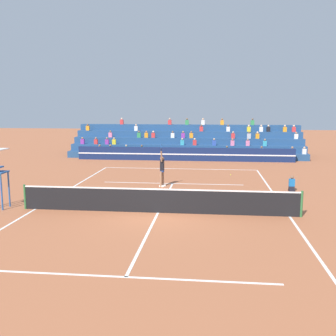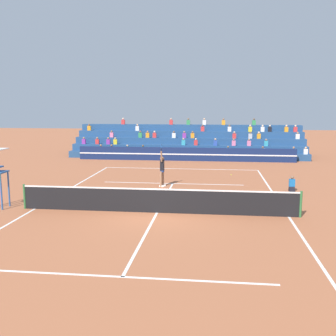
% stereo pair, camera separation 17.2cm
% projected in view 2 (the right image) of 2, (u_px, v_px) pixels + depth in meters
% --- Properties ---
extents(ground_plane, '(120.00, 120.00, 0.00)m').
position_uv_depth(ground_plane, '(157.00, 213.00, 16.83)').
color(ground_plane, '#AD603D').
extents(court_lines, '(11.10, 23.90, 0.01)m').
position_uv_depth(court_lines, '(157.00, 213.00, 16.83)').
color(court_lines, white).
rests_on(court_lines, ground).
extents(tennis_net, '(12.00, 0.10, 1.10)m').
position_uv_depth(tennis_net, '(157.00, 200.00, 16.74)').
color(tennis_net, '#2D6B38').
rests_on(tennis_net, ground).
extents(sponsor_banner_wall, '(18.00, 0.26, 1.10)m').
position_uv_depth(sponsor_banner_wall, '(185.00, 154.00, 32.59)').
color(sponsor_banner_wall, navy).
rests_on(sponsor_banner_wall, ground).
extents(bleacher_stand, '(20.70, 4.75, 3.38)m').
position_uv_depth(bleacher_stand, '(188.00, 144.00, 36.24)').
color(bleacher_stand, navy).
rests_on(bleacher_stand, ground).
extents(ball_kid_courtside, '(0.30, 0.36, 0.84)m').
position_uv_depth(ball_kid_courtside, '(292.00, 185.00, 20.97)').
color(ball_kid_courtside, black).
rests_on(ball_kid_courtside, ground).
extents(tennis_player, '(0.34, 0.87, 2.50)m').
position_uv_depth(tennis_player, '(162.00, 169.00, 22.13)').
color(tennis_player, '#9E7051').
rests_on(tennis_player, ground).
extents(tennis_ball, '(0.07, 0.07, 0.07)m').
position_uv_depth(tennis_ball, '(231.00, 175.00, 25.85)').
color(tennis_ball, '#C6DB33').
rests_on(tennis_ball, ground).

